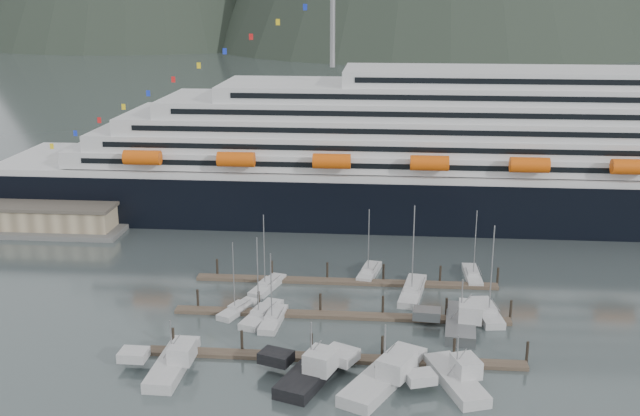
# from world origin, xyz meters

# --- Properties ---
(ground) EXTENTS (1600.00, 1600.00, 0.00)m
(ground) POSITION_xyz_m (0.00, 0.00, 0.00)
(ground) COLOR #444F50
(ground) RESTS_ON ground
(cruise_ship) EXTENTS (210.00, 30.40, 50.30)m
(cruise_ship) POSITION_xyz_m (30.03, 54.94, 12.04)
(cruise_ship) COLOR black
(cruise_ship) RESTS_ON ground
(warehouse) EXTENTS (46.00, 20.00, 5.80)m
(warehouse) POSITION_xyz_m (-72.00, 42.00, 2.25)
(warehouse) COLOR #595956
(warehouse) RESTS_ON ground
(dock_near) EXTENTS (48.18, 2.28, 3.20)m
(dock_near) POSITION_xyz_m (-4.93, -9.95, 0.31)
(dock_near) COLOR #4A3C2F
(dock_near) RESTS_ON ground
(dock_mid) EXTENTS (48.18, 2.28, 3.20)m
(dock_mid) POSITION_xyz_m (-4.93, 3.05, 0.31)
(dock_mid) COLOR #4A3C2F
(dock_mid) RESTS_ON ground
(dock_far) EXTENTS (48.18, 2.28, 3.20)m
(dock_far) POSITION_xyz_m (-4.93, 16.05, 0.31)
(dock_far) COLOR #4A3C2F
(dock_far) RESTS_ON ground
(sailboat_a) EXTENTS (5.12, 7.99, 11.25)m
(sailboat_a) POSITION_xyz_m (-19.95, 3.37, 0.39)
(sailboat_a) COLOR #BCBCBC
(sailboat_a) RESTS_ON ground
(sailboat_b) EXTENTS (5.22, 10.34, 12.79)m
(sailboat_b) POSITION_xyz_m (-16.20, 1.83, 0.41)
(sailboat_b) COLOR #BCBCBC
(sailboat_b) RESTS_ON ground
(sailboat_c) EXTENTS (3.15, 9.06, 10.96)m
(sailboat_c) POSITION_xyz_m (-14.32, 0.35, 0.40)
(sailboat_c) COLOR #BCBCBC
(sailboat_c) RESTS_ON ground
(sailboat_d) EXTENTS (4.89, 12.54, 15.02)m
(sailboat_d) POSITION_xyz_m (5.53, 12.39, 0.44)
(sailboat_d) COLOR #BCBCBC
(sailboat_d) RESTS_ON ground
(sailboat_e) EXTENTS (4.92, 9.57, 12.72)m
(sailboat_e) POSITION_xyz_m (-17.05, 12.62, 0.41)
(sailboat_e) COLOR #BCBCBC
(sailboat_e) RESTS_ON ground
(sailboat_f) EXTENTS (4.11, 8.96, 11.87)m
(sailboat_f) POSITION_xyz_m (-1.33, 19.99, 0.41)
(sailboat_f) COLOR #BCBCBC
(sailboat_f) RESTS_ON ground
(sailboat_g) EXTENTS (2.55, 9.45, 12.07)m
(sailboat_g) POSITION_xyz_m (15.40, 19.99, 0.40)
(sailboat_g) COLOR #BCBCBC
(sailboat_g) RESTS_ON ground
(sailboat_h) EXTENTS (4.03, 10.07, 14.40)m
(sailboat_h) POSITION_xyz_m (15.90, 5.24, 0.44)
(sailboat_h) COLOR #BCBCBC
(sailboat_h) RESTS_ON ground
(trawler_a) EXTENTS (9.35, 12.99, 7.10)m
(trawler_a) POSITION_xyz_m (-24.86, -13.99, 0.90)
(trawler_a) COLOR #BCBCBC
(trawler_a) RESTS_ON ground
(trawler_b) EXTENTS (10.79, 13.16, 8.18)m
(trawler_b) POSITION_xyz_m (-7.57, -14.95, 1.00)
(trawler_b) COLOR black
(trawler_b) RESTS_ON ground
(trawler_c) EXTENTS (13.34, 16.08, 8.19)m
(trawler_c) POSITION_xyz_m (1.12, -14.92, 1.00)
(trawler_c) COLOR #BCBCBC
(trawler_c) RESTS_ON ground
(trawler_d) EXTENTS (9.89, 12.37, 7.06)m
(trawler_d) POSITION_xyz_m (9.61, -15.05, 0.90)
(trawler_d) COLOR #BCBCBC
(trawler_d) RESTS_ON ground
(trawler_e) EXTENTS (9.59, 12.57, 8.00)m
(trawler_e) POSITION_xyz_m (11.57, 0.74, 0.98)
(trawler_e) COLOR gray
(trawler_e) RESTS_ON ground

